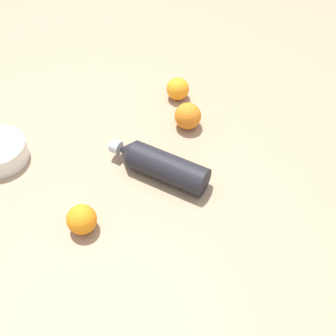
# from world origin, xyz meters

# --- Properties ---
(ground_plane) EXTENTS (2.40, 2.40, 0.00)m
(ground_plane) POSITION_xyz_m (0.00, 0.00, 0.00)
(ground_plane) COLOR #9E7F60
(water_bottle) EXTENTS (0.27, 0.15, 0.07)m
(water_bottle) POSITION_xyz_m (-0.03, 0.01, 0.04)
(water_bottle) COLOR black
(water_bottle) RESTS_ON ground_plane
(orange_0) EXTENTS (0.07, 0.07, 0.07)m
(orange_0) POSITION_xyz_m (-0.03, -0.22, 0.03)
(orange_0) COLOR orange
(orange_0) RESTS_ON ground_plane
(orange_1) EXTENTS (0.07, 0.07, 0.07)m
(orange_1) POSITION_xyz_m (-0.11, 0.19, 0.04)
(orange_1) COLOR orange
(orange_1) RESTS_ON ground_plane
(orange_2) EXTENTS (0.07, 0.07, 0.07)m
(orange_2) POSITION_xyz_m (-0.22, 0.26, 0.03)
(orange_2) COLOR orange
(orange_2) RESTS_ON ground_plane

